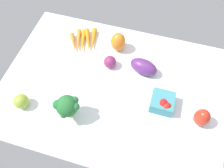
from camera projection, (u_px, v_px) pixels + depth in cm
name	position (u px, v px, depth cm)	size (l,w,h in cm)	color
tablecloth	(112.00, 87.00, 112.37)	(104.00, 76.00, 2.00)	white
broccoli_head	(67.00, 106.00, 96.46)	(11.02, 9.73, 13.32)	#9FC884
bell_pepper_orange	(118.00, 42.00, 119.29)	(7.57, 7.57, 10.33)	orange
bell_pepper_red	(202.00, 117.00, 98.09)	(6.58, 6.58, 9.31)	red
heirloom_tomato_green	(21.00, 101.00, 103.52)	(6.74, 6.74, 6.74)	#90AE38
carrot_bunch	(84.00, 42.00, 124.39)	(16.72, 19.88, 2.86)	orange
eggplant	(144.00, 67.00, 112.89)	(13.53, 7.42, 7.42)	#5D2C72
red_onion_near_basket	(110.00, 62.00, 115.24)	(6.12, 6.12, 6.12)	#82295B
berry_basket	(163.00, 103.00, 103.21)	(9.93, 9.93, 7.08)	teal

